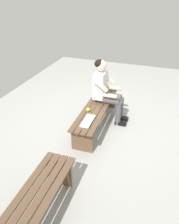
% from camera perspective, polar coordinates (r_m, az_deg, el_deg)
% --- Properties ---
extents(ground_plane, '(10.00, 7.00, 0.04)m').
position_cam_1_polar(ground_plane, '(3.59, 11.44, -16.07)').
color(ground_plane, '#9E9E99').
extents(bench_near, '(1.87, 0.45, 0.42)m').
position_cam_1_polar(bench_near, '(4.44, 1.69, 0.34)').
color(bench_near, brown).
rests_on(bench_near, ground).
extents(bench_far, '(1.73, 0.45, 0.42)m').
position_cam_1_polar(bench_far, '(2.85, -14.22, -22.24)').
color(bench_far, brown).
rests_on(bench_far, ground).
extents(person_seated, '(0.50, 0.69, 1.23)m').
position_cam_1_polar(person_seated, '(4.50, 4.03, 5.52)').
color(person_seated, silver).
rests_on(person_seated, ground).
extents(apple, '(0.07, 0.07, 0.07)m').
position_cam_1_polar(apple, '(4.21, -0.32, 0.58)').
color(apple, gold).
rests_on(apple, bench_near).
extents(book_open, '(0.42, 0.17, 0.02)m').
position_cam_1_polar(book_open, '(3.93, -0.40, -2.19)').
color(book_open, white).
rests_on(book_open, bench_near).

